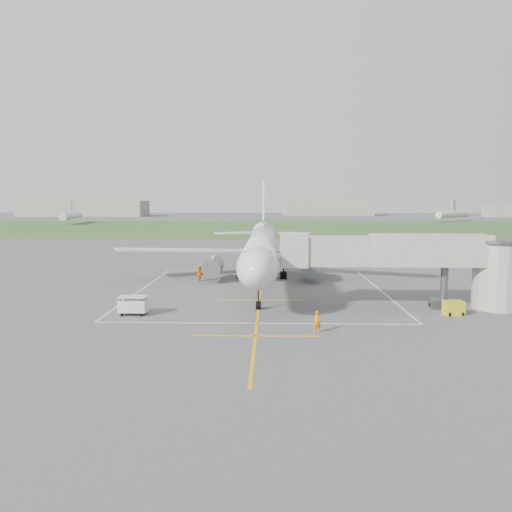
{
  "coord_description": "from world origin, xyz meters",
  "views": [
    {
      "loc": [
        1.11,
        -61.7,
        10.5
      ],
      "look_at": [
        -0.53,
        -4.0,
        4.0
      ],
      "focal_mm": 35.0,
      "sensor_mm": 36.0,
      "label": 1
    }
  ],
  "objects_px": {
    "airliner": "(261,249)",
    "gpu_unit": "(454,308)",
    "ramp_worker_nose": "(317,322)",
    "jet_bridge": "(421,260)",
    "baggage_cart": "(133,305)",
    "ramp_worker_wing": "(200,274)"
  },
  "relations": [
    {
      "from": "baggage_cart",
      "to": "ramp_worker_wing",
      "type": "distance_m",
      "value": 19.68
    },
    {
      "from": "airliner",
      "to": "ramp_worker_wing",
      "type": "height_order",
      "value": "airliner"
    },
    {
      "from": "jet_bridge",
      "to": "gpu_unit",
      "type": "distance_m",
      "value": 5.48
    },
    {
      "from": "airliner",
      "to": "ramp_worker_wing",
      "type": "distance_m",
      "value": 8.82
    },
    {
      "from": "gpu_unit",
      "to": "baggage_cart",
      "type": "xyz_separation_m",
      "value": [
        -29.39,
        -0.72,
        0.24
      ]
    },
    {
      "from": "gpu_unit",
      "to": "baggage_cart",
      "type": "relative_size",
      "value": 0.74
    },
    {
      "from": "gpu_unit",
      "to": "baggage_cart",
      "type": "height_order",
      "value": "baggage_cart"
    },
    {
      "from": "airliner",
      "to": "ramp_worker_wing",
      "type": "relative_size",
      "value": 24.41
    },
    {
      "from": "airliner",
      "to": "jet_bridge",
      "type": "height_order",
      "value": "airliner"
    },
    {
      "from": "jet_bridge",
      "to": "ramp_worker_wing",
      "type": "xyz_separation_m",
      "value": [
        -23.71,
        15.77,
        -3.79
      ]
    },
    {
      "from": "baggage_cart",
      "to": "ramp_worker_nose",
      "type": "relative_size",
      "value": 1.44
    },
    {
      "from": "airliner",
      "to": "ramp_worker_nose",
      "type": "distance_m",
      "value": 24.34
    },
    {
      "from": "jet_bridge",
      "to": "baggage_cart",
      "type": "bearing_deg",
      "value": -172.45
    },
    {
      "from": "airliner",
      "to": "gpu_unit",
      "type": "relative_size",
      "value": 25.11
    },
    {
      "from": "airliner",
      "to": "gpu_unit",
      "type": "bearing_deg",
      "value": -43.67
    },
    {
      "from": "baggage_cart",
      "to": "ramp_worker_nose",
      "type": "distance_m",
      "value": 17.31
    },
    {
      "from": "ramp_worker_wing",
      "to": "jet_bridge",
      "type": "bearing_deg",
      "value": -159.53
    },
    {
      "from": "gpu_unit",
      "to": "ramp_worker_nose",
      "type": "bearing_deg",
      "value": -160.19
    },
    {
      "from": "ramp_worker_nose",
      "to": "ramp_worker_wing",
      "type": "relative_size",
      "value": 0.91
    },
    {
      "from": "jet_bridge",
      "to": "baggage_cart",
      "type": "height_order",
      "value": "jet_bridge"
    },
    {
      "from": "gpu_unit",
      "to": "ramp_worker_nose",
      "type": "relative_size",
      "value": 1.06
    },
    {
      "from": "jet_bridge",
      "to": "gpu_unit",
      "type": "relative_size",
      "value": 12.57
    }
  ]
}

